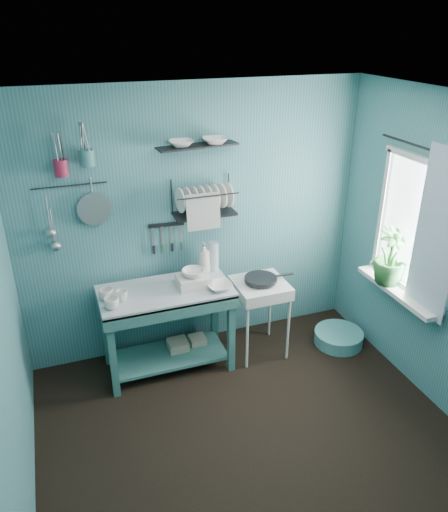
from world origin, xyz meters
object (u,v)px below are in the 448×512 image
object	(u,v)px
dish_rack	(204,198)
mug_mid	(122,296)
soap_bottle	(204,258)
storage_tin_large	(178,351)
storage_tin_small	(197,346)
utensil_cup_magenta	(61,168)
potted_plant	(391,256)
colander	(94,209)
water_bottle	(214,256)
frying_pan	(261,279)
work_counter	(168,329)
wash_tub	(193,281)
mug_left	(112,303)
hotplate_stand	(259,317)
mug_right	(106,294)
floor_basin	(338,337)
utensil_cup_teal	(87,158)

from	to	relation	value
dish_rack	mug_mid	bearing A→B (deg)	-153.94
mug_mid	soap_bottle	distance (m)	0.85
storage_tin_large	storage_tin_small	size ratio (longest dim) A/B	1.10
utensil_cup_magenta	storage_tin_large	world-z (taller)	utensil_cup_magenta
utensil_cup_magenta	potted_plant	distance (m)	2.84
colander	potted_plant	size ratio (longest dim) A/B	0.54
water_bottle	utensil_cup_magenta	world-z (taller)	utensil_cup_magenta
potted_plant	water_bottle	bearing A→B (deg)	150.22
frying_pan	colander	world-z (taller)	colander
work_counter	dish_rack	size ratio (longest dim) A/B	2.10
work_counter	utensil_cup_magenta	distance (m)	1.67
wash_tub	water_bottle	world-z (taller)	water_bottle
colander	storage_tin_small	bearing A→B (deg)	-16.20
mug_left	soap_bottle	xyz separation A→B (m)	(0.90, 0.36, 0.10)
hotplate_stand	dish_rack	world-z (taller)	dish_rack
water_bottle	dish_rack	bearing A→B (deg)	172.04
dish_rack	storage_tin_small	world-z (taller)	dish_rack
mug_mid	potted_plant	distance (m)	2.32
water_bottle	frying_pan	bearing A→B (deg)	-37.73
mug_mid	hotplate_stand	xyz separation A→B (m)	(1.26, 0.00, -0.49)
mug_left	utensil_cup_magenta	bearing A→B (deg)	117.60
storage_tin_large	dish_rack	bearing A→B (deg)	27.84
mug_left	mug_mid	xyz separation A→B (m)	(0.10, 0.10, -0.00)
potted_plant	storage_tin_large	distance (m)	2.12
frying_pan	dish_rack	world-z (taller)	dish_rack
wash_tub	potted_plant	size ratio (longest dim) A/B	0.54
wash_tub	storage_tin_small	size ratio (longest dim) A/B	1.40
work_counter	mug_right	bearing A→B (deg)	174.54
mug_mid	floor_basin	world-z (taller)	mug_mid
colander	potted_plant	world-z (taller)	colander
mug_right	colander	distance (m)	0.72
utensil_cup_teal	storage_tin_large	bearing A→B (deg)	-20.95
colander	utensil_cup_magenta	bearing A→B (deg)	-172.09
dish_rack	storage_tin_small	distance (m)	1.45
mug_left	potted_plant	distance (m)	2.40
mug_mid	soap_bottle	bearing A→B (deg)	18.00
frying_pan	potted_plant	world-z (taller)	potted_plant
work_counter	water_bottle	bearing A→B (deg)	17.47
utensil_cup_teal	dish_rack	bearing A→B (deg)	-3.03
mug_left	soap_bottle	size ratio (longest dim) A/B	0.41
soap_bottle	frying_pan	bearing A→B (deg)	-29.32
soap_bottle	potted_plant	bearing A→B (deg)	-27.44
soap_bottle	dish_rack	xyz separation A→B (m)	(0.02, 0.03, 0.57)
mug_mid	storage_tin_small	size ratio (longest dim) A/B	0.50
mug_left	utensil_cup_magenta	world-z (taller)	utensil_cup_magenta
work_counter	wash_tub	bearing A→B (deg)	-10.03
utensil_cup_magenta	frying_pan	bearing A→B (deg)	-12.03
mug_right	soap_bottle	bearing A→B (deg)	12.26
water_bottle	frying_pan	size ratio (longest dim) A/B	0.93
mug_mid	storage_tin_small	distance (m)	1.03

